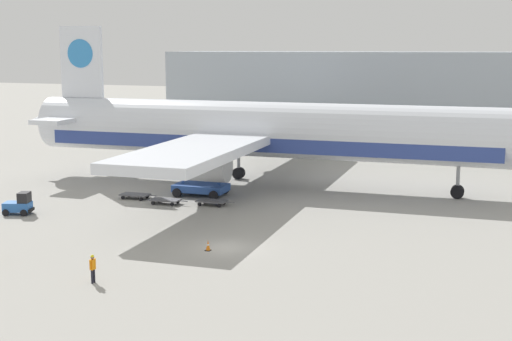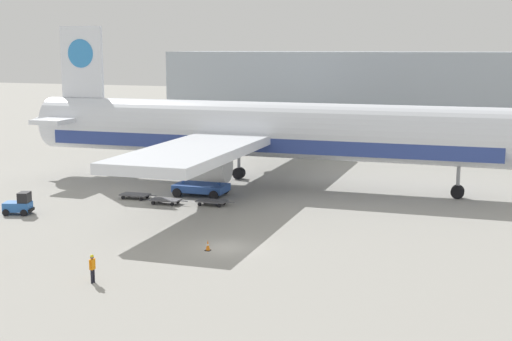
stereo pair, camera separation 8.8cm
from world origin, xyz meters
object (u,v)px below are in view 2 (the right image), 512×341
Objects in this scene: baggage_dolly_second at (166,200)px; baggage_dolly_third at (212,201)px; scissor_lift_loader at (201,175)px; traffic_cone_near at (208,245)px; baggage_dolly_lead at (135,195)px; ground_crew_near at (92,266)px; airplane_main at (259,132)px; baggage_tug_mid at (20,205)px.

baggage_dolly_third is at bearing 10.70° from baggage_dolly_second.
baggage_dolly_second is (-1.45, -4.80, -1.70)m from scissor_lift_loader.
scissor_lift_loader is 6.97× the size of traffic_cone_near.
ground_crew_near reaches higher than baggage_dolly_lead.
traffic_cone_near is (5.31, -24.49, -5.45)m from airplane_main.
ground_crew_near reaches higher than traffic_cone_near.
baggage_dolly_lead is 1.00× the size of baggage_dolly_third.
ground_crew_near is at bearing -57.20° from baggage_tug_mid.
baggage_tug_mid is at bearing -129.77° from airplane_main.
scissor_lift_loader reaches higher than baggage_dolly_lead.
scissor_lift_loader is 2.00× the size of baggage_tug_mid.
airplane_main reaches higher than baggage_dolly_second.
ground_crew_near is at bearing -81.84° from scissor_lift_loader.
baggage_dolly_third is at bearing -96.29° from airplane_main.
scissor_lift_loader is at bearing 116.64° from traffic_cone_near.
scissor_lift_loader reaches higher than baggage_tug_mid.
ground_crew_near is 9.93m from traffic_cone_near.
ground_crew_near is (10.50, -23.11, 0.71)m from baggage_dolly_lead.
airplane_main is 15.55× the size of baggage_dolly_third.
ground_crew_near is 2.34× the size of traffic_cone_near.
baggage_dolly_lead is (6.19, 9.42, -0.49)m from baggage_tug_mid.
ground_crew_near is (5.15, -26.84, -0.99)m from scissor_lift_loader.
scissor_lift_loader is at bearing 70.27° from baggage_dolly_second.
scissor_lift_loader is 27.34m from ground_crew_near.
baggage_tug_mid is at bearing -126.30° from baggage_dolly_lead.
airplane_main reaches higher than ground_crew_near.
scissor_lift_loader is at bearing 15.04° from ground_crew_near.
baggage_dolly_third is at bearing 9.78° from ground_crew_near.
scissor_lift_loader is at bearing 124.62° from baggage_dolly_third.
airplane_main is at bearing 59.89° from scissor_lift_loader.
baggage_tug_mid reaches higher than baggage_dolly_second.
traffic_cone_near reaches higher than baggage_dolly_third.
ground_crew_near is at bearing -76.31° from baggage_dolly_second.
airplane_main is 10.57× the size of scissor_lift_loader.
baggage_dolly_lead is at bearing 135.58° from traffic_cone_near.
airplane_main is 13.79m from baggage_dolly_second.
ground_crew_near is (6.59, -22.04, 0.71)m from baggage_dolly_second.
baggage_dolly_third is 15.13m from traffic_cone_near.
ground_crew_near reaches higher than baggage_dolly_third.
traffic_cone_near is (8.86, -17.65, -1.70)m from scissor_lift_loader.
traffic_cone_near is (5.97, -13.90, -0.00)m from baggage_dolly_third.
baggage_dolly_second is at bearing 20.84° from ground_crew_near.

